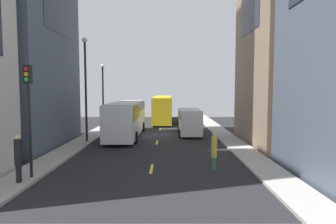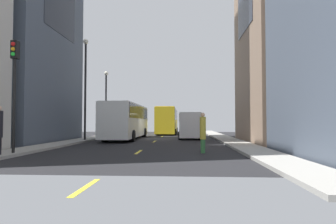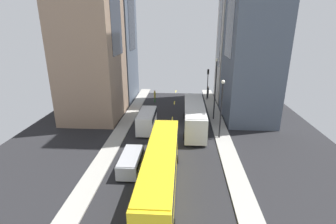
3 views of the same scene
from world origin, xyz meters
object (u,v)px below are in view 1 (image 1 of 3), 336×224
car_silver_0 (185,117)px  traffic_light_near_corner (27,100)px  delivery_van_white (189,120)px  pedestrian_crossing_mid (213,150)px  pedestrian_crossing_near (17,157)px  city_bus_white (126,116)px  streetcar_yellow (162,107)px

car_silver_0 → traffic_light_near_corner: bearing=-110.7°
delivery_van_white → car_silver_0: 9.66m
pedestrian_crossing_mid → pedestrian_crossing_near: size_ratio=0.95×
city_bus_white → delivery_van_white: 6.29m
delivery_van_white → traffic_light_near_corner: size_ratio=0.98×
pedestrian_crossing_near → delivery_van_white: bearing=-43.9°
streetcar_yellow → pedestrian_crossing_mid: (3.35, -25.46, -0.97)m
streetcar_yellow → traffic_light_near_corner: bearing=-102.6°
streetcar_yellow → city_bus_white: bearing=-103.5°
car_silver_0 → pedestrian_crossing_mid: (0.24, -22.60, 0.23)m
delivery_van_white → traffic_light_near_corner: (-9.05, -14.76, 2.54)m
city_bus_white → delivery_van_white: bearing=9.4°
traffic_light_near_corner → car_silver_0: bearing=69.3°
delivery_van_white → car_silver_0: bearing=89.0°
car_silver_0 → pedestrian_crossing_mid: bearing=-89.4°
city_bus_white → car_silver_0: city_bus_white is taller
streetcar_yellow → delivery_van_white: bearing=-76.7°
pedestrian_crossing_near → car_silver_0: bearing=-33.6°
delivery_van_white → traffic_light_near_corner: 17.50m
delivery_van_white → pedestrian_crossing_mid: size_ratio=2.52×
delivery_van_white → pedestrian_crossing_near: 18.10m
traffic_light_near_corner → streetcar_yellow: bearing=77.4°
car_silver_0 → pedestrian_crossing_near: bearing=-110.5°
streetcar_yellow → traffic_light_near_corner: traffic_light_near_corner is taller
car_silver_0 → pedestrian_crossing_mid: 22.60m
delivery_van_white → pedestrian_crossing_near: delivery_van_white is taller
car_silver_0 → city_bus_white: bearing=-120.8°
streetcar_yellow → car_silver_0: size_ratio=3.12×
streetcar_yellow → pedestrian_crossing_mid: 25.70m
streetcar_yellow → pedestrian_crossing_near: 28.77m
city_bus_white → car_silver_0: size_ratio=2.54×
city_bus_white → traffic_light_near_corner: size_ratio=2.06×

